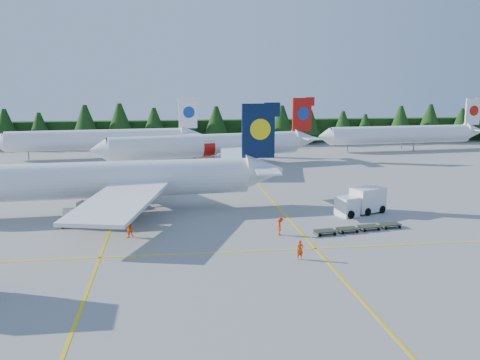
{
  "coord_description": "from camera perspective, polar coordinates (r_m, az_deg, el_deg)",
  "views": [
    {
      "loc": [
        -7.72,
        -53.27,
        15.67
      ],
      "look_at": [
        1.2,
        11.78,
        3.5
      ],
      "focal_mm": 40.0,
      "sensor_mm": 36.0,
      "label": 1
    }
  ],
  "objects": [
    {
      "name": "taxi_stripe_cross",
      "position": [
        50.39,
        1.41,
        -7.61
      ],
      "size": [
        80.0,
        0.25,
        0.01
      ],
      "primitive_type": "cube",
      "color": "yellow",
      "rests_on": "ground"
    },
    {
      "name": "crew_b",
      "position": [
        55.67,
        -11.81,
        -5.07
      ],
      "size": [
        1.16,
        1.12,
        1.88
      ],
      "primitive_type": "imported",
      "rotation": [
        0.0,
        0.0,
        3.77
      ],
      "color": "#FF5505",
      "rests_on": "ground"
    },
    {
      "name": "ground",
      "position": [
        56.06,
        0.42,
        -5.73
      ],
      "size": [
        320.0,
        320.0,
        0.0
      ],
      "primitive_type": "plane",
      "color": "gray",
      "rests_on": "ground"
    },
    {
      "name": "airliner_navy",
      "position": [
        66.57,
        -16.1,
        -0.11
      ],
      "size": [
        44.51,
        36.54,
        12.94
      ],
      "rotation": [
        0.0,
        0.0,
        0.06
      ],
      "color": "white",
      "rests_on": "ground"
    },
    {
      "name": "uld_pair",
      "position": [
        61.06,
        -16.39,
        -3.74
      ],
      "size": [
        5.04,
        2.02,
        1.63
      ],
      "rotation": [
        0.0,
        0.0,
        0.13
      ],
      "color": "#2F3526",
      "rests_on": "ground"
    },
    {
      "name": "taxi_stripe_b",
      "position": [
        76.17,
        2.74,
        -1.38
      ],
      "size": [
        0.25,
        120.0,
        0.01
      ],
      "primitive_type": "cube",
      "color": "yellow",
      "rests_on": "ground"
    },
    {
      "name": "airliner_red",
      "position": [
        100.05,
        -3.97,
        3.63
      ],
      "size": [
        42.29,
        34.44,
        12.45
      ],
      "rotation": [
        0.0,
        0.0,
        0.21
      ],
      "color": "white",
      "rests_on": "ground"
    },
    {
      "name": "airstairs",
      "position": [
        68.97,
        -13.42,
        -2.15
      ],
      "size": [
        5.34,
        7.06,
        4.17
      ],
      "rotation": [
        0.0,
        0.0,
        0.37
      ],
      "color": "white",
      "rests_on": "ground"
    },
    {
      "name": "crew_a",
      "position": [
        48.21,
        6.42,
        -7.42
      ],
      "size": [
        0.72,
        0.55,
        1.79
      ],
      "primitive_type": "imported",
      "rotation": [
        0.0,
        0.0,
        0.2
      ],
      "color": "#FF4405",
      "rests_on": "ground"
    },
    {
      "name": "airliner_far_left",
      "position": [
        114.93,
        -15.67,
        4.19
      ],
      "size": [
        41.72,
        8.08,
        12.14
      ],
      "rotation": [
        0.0,
        0.0,
        0.1
      ],
      "color": "white",
      "rests_on": "ground"
    },
    {
      "name": "taxi_stripe_a",
      "position": [
        75.19,
        -12.43,
        -1.77
      ],
      "size": [
        0.25,
        120.0,
        0.01
      ],
      "primitive_type": "cube",
      "color": "yellow",
      "rests_on": "ground"
    },
    {
      "name": "dolly_train",
      "position": [
        58.23,
        12.51,
        -4.96
      ],
      "size": [
        10.05,
        3.23,
        0.12
      ],
      "rotation": [
        0.0,
        0.0,
        0.14
      ],
      "color": "#2F3526",
      "rests_on": "ground"
    },
    {
      "name": "crew_c",
      "position": [
        55.42,
        4.29,
        -4.94
      ],
      "size": [
        0.65,
        0.86,
        1.88
      ],
      "primitive_type": "imported",
      "rotation": [
        0.0,
        0.0,
        1.4
      ],
      "color": "#F63305",
      "rests_on": "ground"
    },
    {
      "name": "treeline_hedge",
      "position": [
        136.08,
        -4.54,
        5.13
      ],
      "size": [
        220.0,
        4.0,
        6.0
      ],
      "primitive_type": "cube",
      "color": "black",
      "rests_on": "ground"
    },
    {
      "name": "airliner_far_right",
      "position": [
        127.67,
        16.28,
        4.69
      ],
      "size": [
        40.35,
        7.43,
        11.74
      ],
      "rotation": [
        0.0,
        0.0,
        0.09
      ],
      "color": "white",
      "rests_on": "ground"
    },
    {
      "name": "service_truck",
      "position": [
        65.56,
        12.73,
        -2.24
      ],
      "size": [
        6.7,
        4.6,
        3.04
      ],
      "rotation": [
        0.0,
        0.0,
        0.41
      ],
      "color": "silver",
      "rests_on": "ground"
    }
  ]
}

